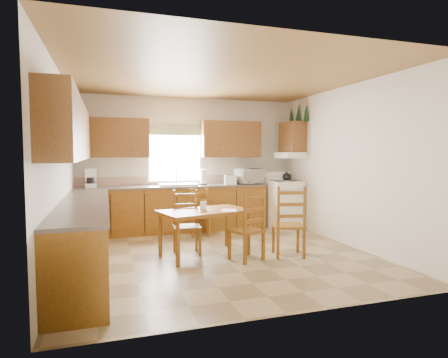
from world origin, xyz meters
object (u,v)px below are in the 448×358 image
object	(u,v)px
chair_near_left	(246,226)
chair_near_right	(288,221)
stove	(283,205)
dining_table	(205,233)
microwave	(250,176)
chair_far_left	(187,223)
chair_far_right	(200,213)

from	to	relation	value
chair_near_left	chair_near_right	bearing A→B (deg)	158.08
chair_near_left	stove	bearing A→B (deg)	-150.40
stove	dining_table	world-z (taller)	stove
microwave	stove	bearing A→B (deg)	-37.79
microwave	chair_near_left	xyz separation A→B (m)	(-0.94, -2.26, -0.58)
dining_table	chair_far_left	bearing A→B (deg)	129.87
dining_table	chair_far_left	world-z (taller)	chair_far_left
dining_table	chair_far_right	world-z (taller)	chair_far_right
dining_table	chair_near_left	world-z (taller)	chair_near_left
chair_near_left	chair_far_left	xyz separation A→B (m)	(-0.77, 0.56, -0.01)
dining_table	microwave	bearing A→B (deg)	37.55
stove	chair_near_right	world-z (taller)	chair_near_right
dining_table	chair_far_right	xyz separation A→B (m)	(0.26, 1.34, 0.09)
dining_table	chair_far_left	size ratio (longest dim) A/B	1.34
microwave	chair_far_right	bearing A→B (deg)	-171.67
microwave	chair_near_right	world-z (taller)	microwave
chair_near_right	microwave	bearing A→B (deg)	-81.99
stove	microwave	size ratio (longest dim) A/B	1.83
stove	chair_near_right	xyz separation A→B (m)	(-0.91, -1.99, 0.05)
chair_far_left	chair_far_right	size ratio (longest dim) A/B	1.10
microwave	chair_far_left	bearing A→B (deg)	-150.47
stove	chair_near_right	distance (m)	2.19
chair_near_left	chair_far_right	distance (m)	1.75
chair_near_left	chair_far_right	size ratio (longest dim) A/B	1.13
dining_table	chair_far_right	distance (m)	1.37
stove	chair_near_right	bearing A→B (deg)	-116.73
chair_far_right	stove	bearing A→B (deg)	13.30
stove	chair_near_left	bearing A→B (deg)	-130.89
chair_near_right	dining_table	bearing A→B (deg)	-3.47
stove	chair_far_left	size ratio (longest dim) A/B	0.99
chair_near_right	chair_far_left	world-z (taller)	chair_near_right
chair_far_left	microwave	bearing A→B (deg)	48.92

